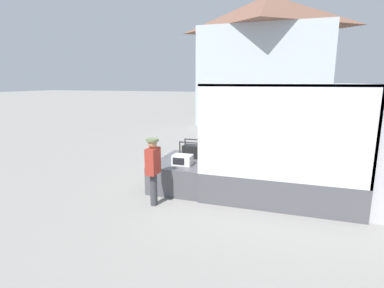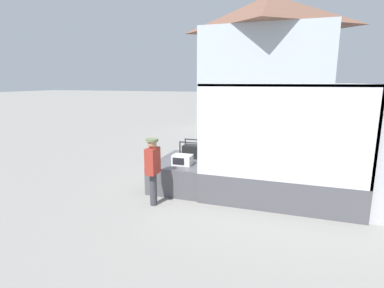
{
  "view_description": "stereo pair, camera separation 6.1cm",
  "coord_description": "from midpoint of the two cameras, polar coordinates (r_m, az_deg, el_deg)",
  "views": [
    {
      "loc": [
        2.17,
        -8.24,
        3.13
      ],
      "look_at": [
        -0.48,
        -0.2,
        1.35
      ],
      "focal_mm": 28.0,
      "sensor_mm": 36.0,
      "label": 1
    },
    {
      "loc": [
        2.22,
        -8.22,
        3.13
      ],
      "look_at": [
        -0.48,
        -0.2,
        1.35
      ],
      "focal_mm": 28.0,
      "sensor_mm": 36.0,
      "label": 2
    }
  ],
  "objects": [
    {
      "name": "portable_generator",
      "position": [
        9.29,
        -0.1,
        -1.35
      ],
      "size": [
        0.65,
        0.51,
        0.54
      ],
      "color": "black",
      "rests_on": "tailgate_deck"
    },
    {
      "name": "ground_plane",
      "position": [
        9.07,
        3.1,
        -8.3
      ],
      "size": [
        160.0,
        160.0,
        0.0
      ],
      "primitive_type": "plane",
      "color": "gray"
    },
    {
      "name": "worker_person",
      "position": [
        7.58,
        -7.66,
        -3.98
      ],
      "size": [
        0.31,
        0.44,
        1.74
      ],
      "color": "#38383D",
      "rests_on": "ground"
    },
    {
      "name": "tailgate_deck",
      "position": [
        9.17,
        -1.59,
        -5.45
      ],
      "size": [
        1.55,
        2.27,
        0.8
      ],
      "primitive_type": "cube",
      "color": "#4C4C51",
      "rests_on": "ground"
    },
    {
      "name": "house_backdrop",
      "position": [
        24.13,
        13.72,
        15.34
      ],
      "size": [
        9.4,
        7.03,
        9.28
      ],
      "color": "#A8B2BC",
      "rests_on": "ground"
    },
    {
      "name": "box_truck",
      "position": [
        8.62,
        27.29,
        -3.68
      ],
      "size": [
        6.07,
        2.39,
        3.07
      ],
      "color": "#B2B2B7",
      "rests_on": "ground"
    },
    {
      "name": "microwave",
      "position": [
        8.5,
        -2.03,
        -3.03
      ],
      "size": [
        0.54,
        0.38,
        0.29
      ],
      "color": "white",
      "rests_on": "tailgate_deck"
    }
  ]
}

